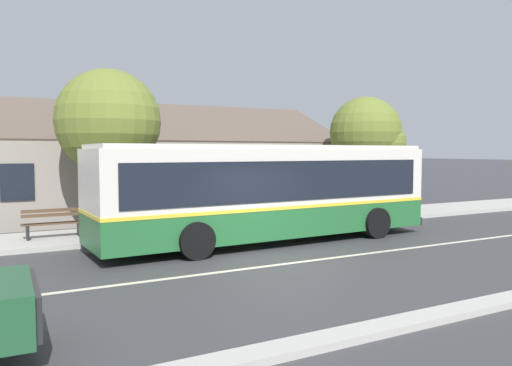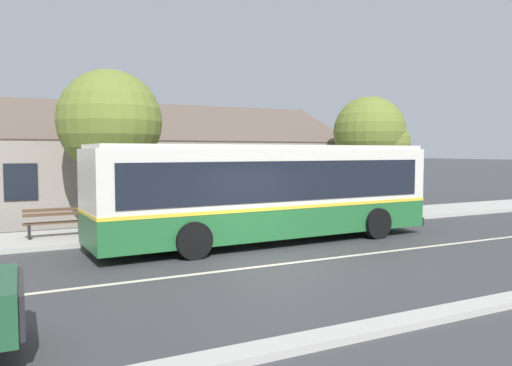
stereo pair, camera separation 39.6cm
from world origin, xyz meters
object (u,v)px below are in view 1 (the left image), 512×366
(street_tree_secondary, at_px, (110,125))
(street_tree_primary, at_px, (369,136))
(bus_stop_sign, at_px, (379,181))
(transit_bus, at_px, (269,190))
(bench_by_building, at_px, (54,224))

(street_tree_secondary, bearing_deg, street_tree_primary, 0.77)
(bus_stop_sign, bearing_deg, street_tree_secondary, 170.94)
(transit_bus, xyz_separation_m, street_tree_secondary, (-4.03, 3.75, 2.08))
(transit_bus, xyz_separation_m, bench_by_building, (-5.97, 3.00, -1.05))
(street_tree_primary, bearing_deg, street_tree_secondary, -179.23)
(bench_by_building, xyz_separation_m, bus_stop_sign, (12.38, -0.91, 1.06))
(bench_by_building, bearing_deg, street_tree_primary, 3.87)
(transit_bus, height_order, street_tree_primary, street_tree_primary)
(street_tree_secondary, bearing_deg, bus_stop_sign, -9.06)
(street_tree_secondary, relative_size, bus_stop_sign, 2.34)
(transit_bus, relative_size, bench_by_building, 5.94)
(transit_bus, height_order, street_tree_secondary, street_tree_secondary)
(transit_bus, relative_size, street_tree_secondary, 1.98)
(bus_stop_sign, bearing_deg, transit_bus, -161.93)
(street_tree_primary, height_order, street_tree_secondary, street_tree_secondary)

